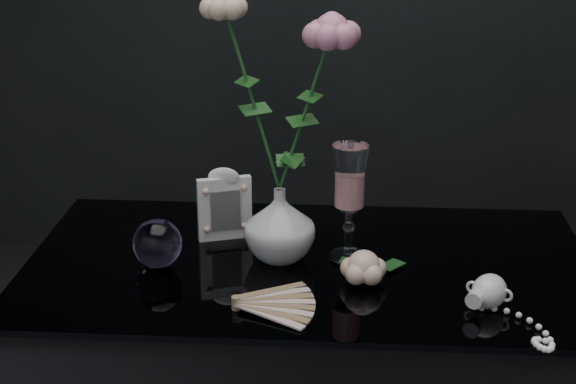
# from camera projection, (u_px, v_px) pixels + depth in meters

# --- Properties ---
(vase) EXTENTS (0.15, 0.15, 0.14)m
(vase) POSITION_uv_depth(u_px,v_px,m) (280.00, 224.00, 1.63)
(vase) COLOR silver
(vase) RESTS_ON table
(wine_glass) EXTENTS (0.09, 0.09, 0.22)m
(wine_glass) POSITION_uv_depth(u_px,v_px,m) (349.00, 203.00, 1.62)
(wine_glass) COLOR white
(wine_glass) RESTS_ON table
(picture_frame) EXTENTS (0.13, 0.12, 0.15)m
(picture_frame) POSITION_uv_depth(u_px,v_px,m) (224.00, 203.00, 1.72)
(picture_frame) COLOR white
(picture_frame) RESTS_ON table
(paperweight) EXTENTS (0.11, 0.11, 0.09)m
(paperweight) POSITION_uv_depth(u_px,v_px,m) (157.00, 243.00, 1.61)
(paperweight) COLOR #AA7ECD
(paperweight) RESTS_ON table
(paper_fan) EXTENTS (0.28, 0.22, 0.03)m
(paper_fan) POSITION_uv_depth(u_px,v_px,m) (236.00, 302.00, 1.46)
(paper_fan) COLOR beige
(paper_fan) RESTS_ON table
(loose_rose) EXTENTS (0.19, 0.22, 0.06)m
(loose_rose) POSITION_uv_depth(u_px,v_px,m) (364.00, 267.00, 1.55)
(loose_rose) COLOR #FFC2A4
(loose_rose) RESTS_ON table
(pearl_jar) EXTENTS (0.27, 0.27, 0.06)m
(pearl_jar) POSITION_uv_depth(u_px,v_px,m) (489.00, 290.00, 1.47)
(pearl_jar) COLOR white
(pearl_jar) RESTS_ON table
(roses) EXTENTS (0.26, 0.11, 0.40)m
(roses) POSITION_uv_depth(u_px,v_px,m) (281.00, 86.00, 1.54)
(roses) COLOR beige
(roses) RESTS_ON vase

